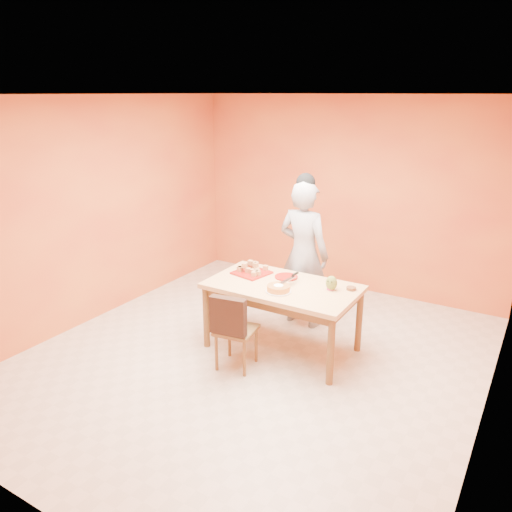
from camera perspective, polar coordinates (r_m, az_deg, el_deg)
The scene contains 17 objects.
floor at distance 5.46m, azimuth -0.33°, elevation -11.62°, with size 5.00×5.00×0.00m, color beige.
ceiling at distance 4.74m, azimuth -0.39°, elevation 18.00°, with size 5.00×5.00×0.00m, color white.
wall_back at distance 7.13m, azimuth 10.28°, elevation 6.86°, with size 4.50×4.50×0.00m, color orange.
wall_left at distance 6.37m, azimuth -17.96°, elevation 4.92°, with size 5.00×5.00×0.00m, color orange.
wall_right at distance 4.27m, azimuth 26.36°, elevation -2.44°, with size 5.00×5.00×0.00m, color orange.
dining_table at distance 5.38m, azimuth 3.04°, elevation -4.23°, with size 1.60×0.90×0.76m.
dining_chair at distance 5.12m, azimuth -2.38°, elevation -8.28°, with size 0.44×0.50×0.84m.
pastry_pile at distance 5.63m, azimuth -0.50°, elevation -1.33°, with size 0.32×0.32×0.10m, color #BB7F4F, non-canonical shape.
person at distance 5.95m, azimuth 5.45°, elevation 0.20°, with size 0.65×0.42×1.77m, color gray.
pastry_platter at distance 5.65m, azimuth -0.50°, elevation -1.93°, with size 0.35×0.35×0.02m, color maroon.
red_dinner_plate at distance 5.55m, azimuth 3.48°, elevation -2.39°, with size 0.26×0.26×0.02m, color maroon.
white_cake_plate at distance 5.16m, azimuth 2.58°, elevation -4.04°, with size 0.27×0.27×0.01m, color white.
sponge_cake at distance 5.15m, azimuth 2.58°, elevation -3.69°, with size 0.24×0.24×0.05m, color gold.
cake_server at distance 5.28m, azimuth 3.62°, elevation -2.74°, with size 0.05×0.24×0.01m, color silver.
egg_ornament at distance 5.23m, azimuth 8.62°, elevation -3.07°, with size 0.12×0.10×0.15m, color olive.
magenta_glass at distance 5.25m, azimuth 8.54°, elevation -3.23°, with size 0.08×0.08×0.11m, color #DA206F.
checker_tin at distance 5.29m, azimuth 10.82°, elevation -3.67°, with size 0.10×0.10×0.03m, color #381F0F.
Camera 1 is at (2.48, -4.04, 2.72)m, focal length 35.00 mm.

